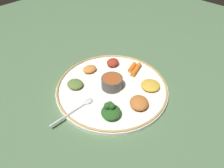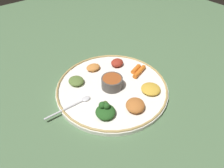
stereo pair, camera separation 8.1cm
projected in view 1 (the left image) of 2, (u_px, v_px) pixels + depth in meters
The scene contains 13 objects.
ground_plane at pixel (112, 90), 0.83m from camera, with size 2.40×2.40×0.00m, color #4C6B47.
platter at pixel (112, 88), 0.83m from camera, with size 0.45×0.45×0.02m, color white.
platter_rim at pixel (112, 86), 0.82m from camera, with size 0.44×0.44×0.01m, color tan.
center_bowl at pixel (112, 82), 0.81m from camera, with size 0.08×0.08×0.04m.
spoon at pixel (79, 108), 0.73m from camera, with size 0.03×0.18×0.01m.
greens_pile at pixel (111, 111), 0.70m from camera, with size 0.10×0.10×0.05m.
carrot_near_spoon at pixel (137, 69), 0.89m from camera, with size 0.05×0.10×0.02m.
carrot_outer at pixel (133, 67), 0.91m from camera, with size 0.04×0.07×0.02m.
mound_lentil_yellow at pixel (150, 85), 0.81m from camera, with size 0.07×0.08×0.02m, color gold.
mound_collards at pixel (75, 84), 0.82m from camera, with size 0.07×0.06×0.02m, color #567033.
mound_squash at pixel (90, 69), 0.89m from camera, with size 0.06×0.05×0.02m, color #C67A38.
mound_chickpea at pixel (139, 103), 0.74m from camera, with size 0.07×0.07×0.03m, color #B2662D.
mound_beet at pixel (113, 62), 0.92m from camera, with size 0.06×0.05×0.03m, color maroon.
Camera 1 is at (-0.42, 0.44, 0.57)m, focal length 33.00 mm.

